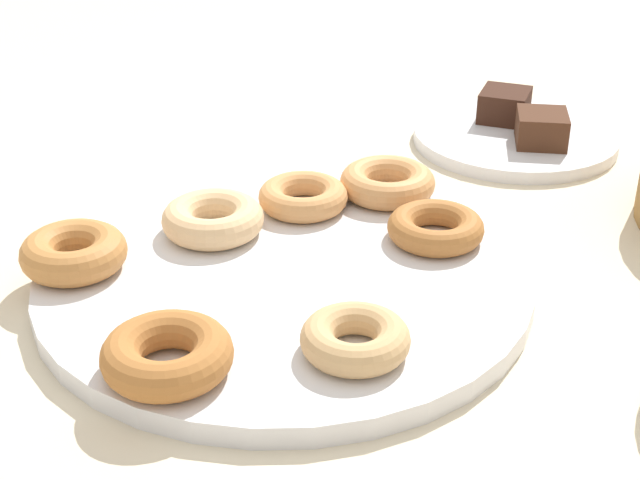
{
  "coord_description": "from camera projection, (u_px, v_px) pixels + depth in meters",
  "views": [
    {
      "loc": [
        0.62,
        0.2,
        0.39
      ],
      "look_at": [
        0.0,
        0.03,
        0.05
      ],
      "focal_mm": 52.52,
      "sensor_mm": 36.0,
      "label": 1
    }
  ],
  "objects": [
    {
      "name": "brownie_far",
      "position": [
        542.0,
        128.0,
        0.98
      ],
      "size": [
        0.06,
        0.06,
        0.03
      ],
      "primitive_type": "cube",
      "rotation": [
        0.0,
        0.0,
        0.13
      ],
      "color": "#472819",
      "rests_on": "cake_plate"
    },
    {
      "name": "donut_2",
      "position": [
        303.0,
        196.0,
        0.84
      ],
      "size": [
        0.11,
        0.11,
        0.02
      ],
      "primitive_type": "torus",
      "rotation": [
        0.0,
        0.0,
        4.31
      ],
      "color": "tan",
      "rests_on": "donut_plate"
    },
    {
      "name": "donut_5",
      "position": [
        436.0,
        228.0,
        0.79
      ],
      "size": [
        0.09,
        0.09,
        0.02
      ],
      "primitive_type": "torus",
      "rotation": [
        0.0,
        0.0,
        3.21
      ],
      "color": "#AD6B33",
      "rests_on": "donut_plate"
    },
    {
      "name": "donut_1",
      "position": [
        74.0,
        252.0,
        0.74
      ],
      "size": [
        0.1,
        0.1,
        0.03
      ],
      "primitive_type": "torus",
      "rotation": [
        0.0,
        0.0,
        4.93
      ],
      "color": "#BC7A3D",
      "rests_on": "donut_plate"
    },
    {
      "name": "ground_plane",
      "position": [
        284.0,
        287.0,
        0.76
      ],
      "size": [
        2.4,
        2.4,
        0.0
      ],
      "primitive_type": "plane",
      "color": "beige"
    },
    {
      "name": "donut_4",
      "position": [
        167.0,
        354.0,
        0.62
      ],
      "size": [
        0.11,
        0.11,
        0.03
      ],
      "primitive_type": "torus",
      "rotation": [
        0.0,
        0.0,
        6.08
      ],
      "color": "#AD6B33",
      "rests_on": "donut_plate"
    },
    {
      "name": "cake_plate",
      "position": [
        515.0,
        137.0,
        1.03
      ],
      "size": [
        0.22,
        0.22,
        0.01
      ],
      "primitive_type": "cylinder",
      "color": "silver",
      "rests_on": "ground_plane"
    },
    {
      "name": "donut_6",
      "position": [
        355.0,
        339.0,
        0.64
      ],
      "size": [
        0.09,
        0.09,
        0.02
      ],
      "primitive_type": "torus",
      "rotation": [
        0.0,
        0.0,
        4.88
      ],
      "color": "tan",
      "rests_on": "donut_plate"
    },
    {
      "name": "donut_0",
      "position": [
        213.0,
        219.0,
        0.8
      ],
      "size": [
        0.11,
        0.11,
        0.03
      ],
      "primitive_type": "torus",
      "rotation": [
        0.0,
        0.0,
        2.77
      ],
      "color": "#EABC84",
      "rests_on": "donut_plate"
    },
    {
      "name": "brownie_near",
      "position": [
        504.0,
        105.0,
        1.05
      ],
      "size": [
        0.06,
        0.06,
        0.03
      ],
      "primitive_type": "cube",
      "rotation": [
        0.0,
        0.0,
        -0.09
      ],
      "color": "#381E14",
      "rests_on": "cake_plate"
    },
    {
      "name": "donut_3",
      "position": [
        387.0,
        182.0,
        0.87
      ],
      "size": [
        0.12,
        0.12,
        0.03
      ],
      "primitive_type": "torus",
      "rotation": [
        0.0,
        0.0,
        5.29
      ],
      "color": "tan",
      "rests_on": "donut_plate"
    },
    {
      "name": "donut_plate",
      "position": [
        284.0,
        278.0,
        0.76
      ],
      "size": [
        0.4,
        0.4,
        0.02
      ],
      "primitive_type": "cylinder",
      "color": "silver",
      "rests_on": "ground_plane"
    }
  ]
}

